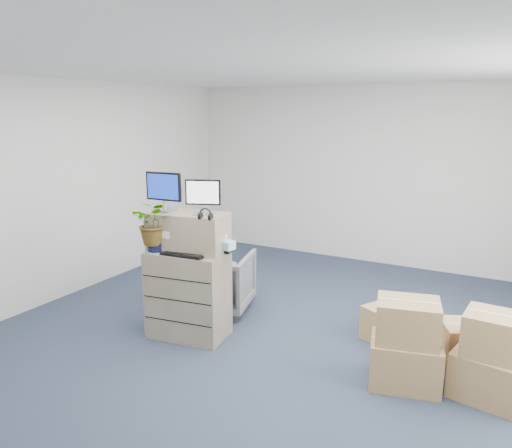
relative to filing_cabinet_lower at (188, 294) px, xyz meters
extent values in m
plane|color=#232D40|center=(0.85, 0.13, -0.48)|extent=(7.00, 7.00, 0.00)
cube|color=silver|center=(0.85, 3.64, 0.92)|extent=(6.00, 0.02, 2.80)
cube|color=gray|center=(0.00, 0.00, 0.00)|extent=(0.88, 0.61, 0.95)
cube|color=gray|center=(-0.01, 0.04, 0.68)|extent=(0.86, 0.52, 0.41)
cube|color=#99999E|center=(-0.28, 0.00, 0.89)|extent=(0.23, 0.18, 0.01)
cylinder|color=#99999E|center=(-0.28, 0.00, 0.95)|extent=(0.04, 0.04, 0.10)
cube|color=black|center=(-0.28, 0.00, 1.15)|extent=(0.42, 0.06, 0.30)
cube|color=navy|center=(-0.27, -0.02, 1.15)|extent=(0.38, 0.03, 0.26)
cube|color=#99999E|center=(0.18, 0.06, 0.89)|extent=(0.23, 0.20, 0.01)
cylinder|color=#99999E|center=(0.18, 0.06, 0.94)|extent=(0.03, 0.03, 0.09)
cube|color=black|center=(0.18, 0.06, 1.11)|extent=(0.35, 0.16, 0.26)
cube|color=silver|center=(0.19, 0.04, 1.11)|extent=(0.31, 0.12, 0.23)
torus|color=black|center=(0.31, -0.10, 0.92)|extent=(0.14, 0.03, 0.14)
cube|color=black|center=(0.06, -0.13, 0.49)|extent=(0.49, 0.24, 0.02)
ellipsoid|color=silver|center=(0.34, -0.08, 0.49)|extent=(0.10, 0.08, 0.03)
cylinder|color=gray|center=(0.05, 0.08, 0.60)|extent=(0.07, 0.07, 0.24)
cube|color=silver|center=(-0.01, 0.07, 0.49)|extent=(0.07, 0.06, 0.02)
cube|color=black|center=(-0.01, 0.07, 0.55)|extent=(0.06, 0.04, 0.11)
cube|color=black|center=(0.35, 0.16, 0.50)|extent=(0.19, 0.15, 0.05)
cube|color=#42A9E1|center=(0.37, 0.13, 0.57)|extent=(0.26, 0.15, 0.09)
cylinder|color=#8FAB89|center=(-0.27, -0.18, 0.48)|extent=(0.20, 0.20, 0.01)
cylinder|color=black|center=(-0.27, -0.18, 0.56)|extent=(0.17, 0.17, 0.13)
imported|color=#195A19|center=(-0.27, -0.18, 0.74)|extent=(0.50, 0.54, 0.36)
imported|color=slate|center=(-0.12, 0.78, -0.08)|extent=(0.93, 0.90, 0.80)
cube|color=olive|center=(2.28, 0.11, -0.27)|extent=(0.70, 0.60, 0.42)
cube|color=olive|center=(2.95, 0.23, -0.27)|extent=(0.63, 0.56, 0.40)
cube|color=olive|center=(2.00, 0.93, -0.29)|extent=(0.72, 0.70, 0.36)
cube|color=olive|center=(2.28, 0.11, 0.13)|extent=(0.61, 0.53, 0.37)
cube|color=olive|center=(2.96, 0.23, 0.11)|extent=(0.50, 0.45, 0.36)
cube|color=olive|center=(2.82, 0.68, -0.24)|extent=(0.76, 0.65, 0.46)
camera|label=1|loc=(3.06, -4.08, 1.93)|focal=35.00mm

